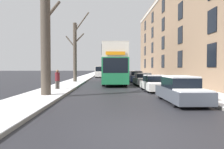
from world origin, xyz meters
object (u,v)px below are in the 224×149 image
(bare_tree_left_1, at_px, (75,50))
(pedestrian_left_sidewalk, at_px, (57,79))
(bare_tree_left_0, at_px, (46,29))
(parked_car_3, at_px, (136,77))
(parked_car_1, at_px, (155,83))
(parked_car_4, at_px, (131,76))
(parked_car_2, at_px, (143,79))
(oncoming_van, at_px, (100,71))
(double_decker_bus, at_px, (114,63))
(parked_car_0, at_px, (181,90))

(bare_tree_left_1, height_order, pedestrian_left_sidewalk, bare_tree_left_1)
(bare_tree_left_0, distance_m, pedestrian_left_sidewalk, 5.24)
(bare_tree_left_1, relative_size, parked_car_3, 2.00)
(parked_car_1, bearing_deg, parked_car_4, 90.00)
(pedestrian_left_sidewalk, bearing_deg, parked_car_3, 33.85)
(bare_tree_left_1, bearing_deg, pedestrian_left_sidewalk, -90.40)
(parked_car_2, relative_size, oncoming_van, 0.81)
(parked_car_2, relative_size, parked_car_3, 0.93)
(parked_car_3, bearing_deg, oncoming_van, 109.12)
(double_decker_bus, bearing_deg, parked_car_4, 72.64)
(parked_car_3, distance_m, parked_car_4, 6.08)
(bare_tree_left_0, relative_size, parked_car_3, 2.04)
(parked_car_1, distance_m, pedestrian_left_sidewalk, 8.07)
(parked_car_0, height_order, parked_car_4, parked_car_0)
(parked_car_4, bearing_deg, oncoming_van, 120.20)
(oncoming_van, bearing_deg, double_decker_bus, -83.89)
(double_decker_bus, distance_m, parked_car_3, 5.46)
(bare_tree_left_0, bearing_deg, double_decker_bus, 67.47)
(bare_tree_left_0, bearing_deg, pedestrian_left_sidewalk, 92.77)
(parked_car_3, relative_size, oncoming_van, 0.88)
(parked_car_0, bearing_deg, parked_car_3, 90.00)
(parked_car_2, height_order, oncoming_van, oncoming_van)
(parked_car_3, height_order, pedestrian_left_sidewalk, pedestrian_left_sidewalk)
(bare_tree_left_0, height_order, bare_tree_left_1, bare_tree_left_0)
(parked_car_0, height_order, oncoming_van, oncoming_van)
(oncoming_van, bearing_deg, bare_tree_left_0, -94.98)
(parked_car_0, relative_size, parked_car_1, 1.02)
(parked_car_3, bearing_deg, parked_car_0, -90.00)
(pedestrian_left_sidewalk, bearing_deg, bare_tree_left_1, 68.73)
(parked_car_0, distance_m, oncoming_van, 33.29)
(double_decker_bus, distance_m, parked_car_2, 4.04)
(double_decker_bus, xyz_separation_m, parked_car_3, (3.17, 4.06, -1.81))
(parked_car_1, bearing_deg, pedestrian_left_sidewalk, 177.67)
(bare_tree_left_0, xyz_separation_m, bare_tree_left_1, (-0.12, 13.99, -0.16))
(pedestrian_left_sidewalk, bearing_deg, parked_car_1, -23.21)
(double_decker_bus, distance_m, parked_car_4, 10.78)
(oncoming_van, bearing_deg, parked_car_0, -80.99)
(bare_tree_left_1, xyz_separation_m, parked_car_1, (7.99, -10.33, -3.58))
(bare_tree_left_1, bearing_deg, parked_car_3, 9.85)
(parked_car_1, relative_size, parked_car_4, 1.02)
(oncoming_van, bearing_deg, bare_tree_left_1, -99.59)
(bare_tree_left_1, relative_size, double_decker_bus, 0.85)
(oncoming_van, height_order, pedestrian_left_sidewalk, oncoming_van)
(parked_car_2, height_order, pedestrian_left_sidewalk, pedestrian_left_sidewalk)
(parked_car_0, relative_size, parked_car_2, 1.10)
(double_decker_bus, bearing_deg, oncoming_van, 96.11)
(parked_car_1, bearing_deg, parked_car_0, -90.00)
(bare_tree_left_0, bearing_deg, oncoming_van, 85.02)
(double_decker_bus, relative_size, parked_car_2, 2.55)
(bare_tree_left_0, xyz_separation_m, parked_car_1, (7.86, 3.66, -3.74))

